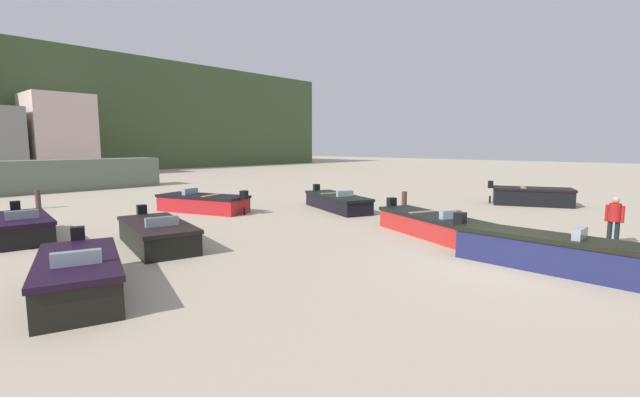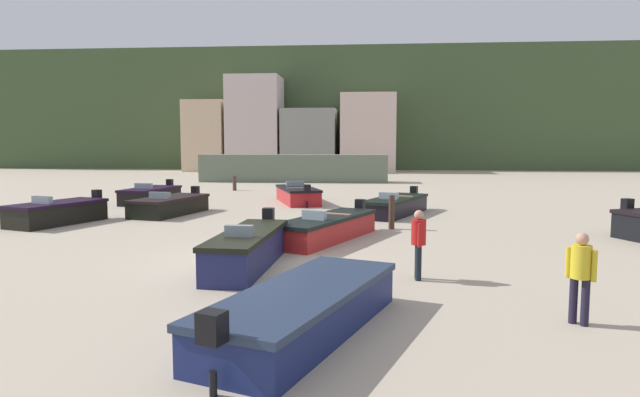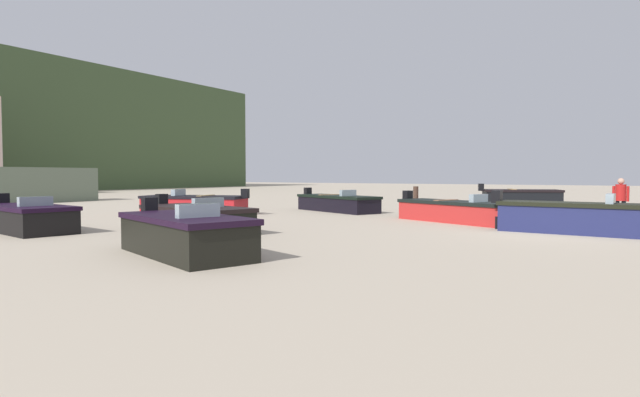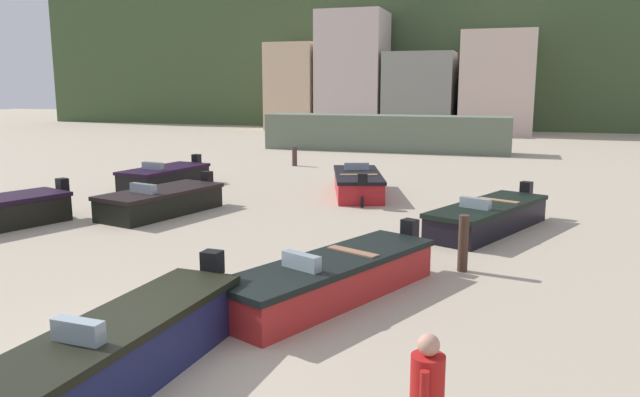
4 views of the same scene
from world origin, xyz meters
name	(u,v)px [view 3 (image 3 of 4)]	position (x,y,z in m)	size (l,w,h in m)	color
ground_plane	(547,233)	(0.00, 0.00, 0.00)	(160.00, 160.00, 0.00)	#B3A48C
boat_red_0	(195,205)	(-0.49, 14.28, 0.42)	(2.98, 4.87, 1.14)	#B21C22
boat_black_2	(337,203)	(4.41, 9.87, 0.40)	(3.24, 5.04, 1.09)	black
boat_black_3	(185,235)	(-8.87, 5.93, 0.45)	(2.73, 4.15, 1.18)	black
boat_navy_4	(579,218)	(0.15, -0.84, 0.47)	(1.39, 4.83, 1.24)	#1D224F
boat_black_5	(521,198)	(12.82, 3.16, 0.48)	(3.14, 4.35, 1.26)	black
boat_red_6	(459,211)	(1.87, 3.26, 0.40)	(3.26, 5.19, 1.10)	#B22624
boat_black_8	(27,218)	(-8.16, 13.49, 0.42)	(2.18, 4.20, 1.13)	black
boat_black_9	(196,219)	(-5.52, 9.05, 0.40)	(2.61, 4.44, 1.10)	black
mooring_post_near_water	(416,201)	(4.06, 5.78, 0.62)	(0.22, 0.22, 1.25)	#453025
beach_walker_distant	(621,197)	(4.34, -1.75, 0.95)	(0.34, 0.53, 1.62)	black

